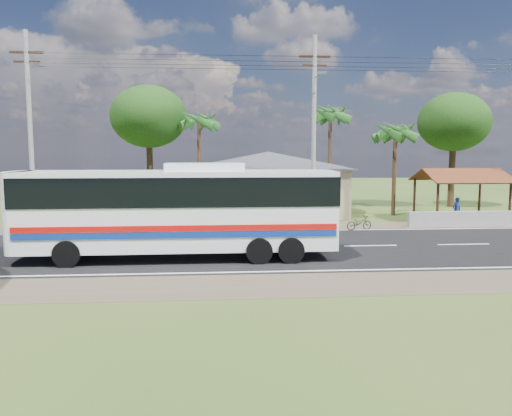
{
  "coord_description": "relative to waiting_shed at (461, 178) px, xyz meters",
  "views": [
    {
      "loc": [
        -2.58,
        -22.45,
        4.38
      ],
      "look_at": [
        -0.79,
        1.0,
        1.73
      ],
      "focal_mm": 35.0,
      "sensor_mm": 36.0,
      "label": 1
    }
  ],
  "objects": [
    {
      "name": "ground",
      "position": [
        -13.0,
        -8.5,
        -2.73
      ],
      "size": [
        120.0,
        120.0,
        0.0
      ],
      "primitive_type": "plane",
      "color": "#2F4A1A",
      "rests_on": "ground"
    },
    {
      "name": "road",
      "position": [
        -13.0,
        -8.5,
        -2.72
      ],
      "size": [
        120.0,
        16.0,
        0.03
      ],
      "color": "black",
      "rests_on": "ground"
    },
    {
      "name": "house",
      "position": [
        -12.0,
        4.5,
        -0.09
      ],
      "size": [
        12.4,
        10.0,
        5.0
      ],
      "color": "tan",
      "rests_on": "ground"
    },
    {
      "name": "waiting_shed",
      "position": [
        0.0,
        0.0,
        0.0
      ],
      "size": [
        5.2,
        4.48,
        3.35
      ],
      "color": "#371F14",
      "rests_on": "ground"
    },
    {
      "name": "concrete_barrier",
      "position": [
        -1.0,
        -2.9,
        -2.28
      ],
      "size": [
        7.0,
        0.3,
        0.9
      ],
      "primitive_type": "cube",
      "color": "#9E9E99",
      "rests_on": "ground"
    },
    {
      "name": "utility_poles",
      "position": [
        -10.33,
        -2.01,
        3.04
      ],
      "size": [
        32.8,
        2.22,
        11.0
      ],
      "color": "#9E9E99",
      "rests_on": "ground"
    },
    {
      "name": "palm_near",
      "position": [
        -3.5,
        2.5,
        2.98
      ],
      "size": [
        2.8,
        2.8,
        6.7
      ],
      "color": "#47301E",
      "rests_on": "ground"
    },
    {
      "name": "palm_mid",
      "position": [
        -7.0,
        7.0,
        4.43
      ],
      "size": [
        2.8,
        2.8,
        8.2
      ],
      "color": "#47301E",
      "rests_on": "ground"
    },
    {
      "name": "palm_far",
      "position": [
        -17.0,
        7.5,
        3.95
      ],
      "size": [
        2.8,
        2.8,
        7.7
      ],
      "color": "#47301E",
      "rests_on": "ground"
    },
    {
      "name": "tree_behind_house",
      "position": [
        -21.0,
        9.5,
        4.39
      ],
      "size": [
        6.0,
        6.0,
        9.61
      ],
      "color": "#47301E",
      "rests_on": "ground"
    },
    {
      "name": "tree_behind_shed",
      "position": [
        3.0,
        7.5,
        3.95
      ],
      "size": [
        5.6,
        5.6,
        9.02
      ],
      "color": "#47301E",
      "rests_on": "ground"
    },
    {
      "name": "coach_bus",
      "position": [
        -17.14,
        -10.62,
        -0.48
      ],
      "size": [
        12.68,
        2.83,
        3.93
      ],
      "rotation": [
        0.0,
        0.0,
        0.01
      ],
      "color": "white",
      "rests_on": "ground"
    },
    {
      "name": "motorcycle",
      "position": [
        -7.69,
        -3.73,
        -2.32
      ],
      "size": [
        1.63,
        0.92,
        0.81
      ],
      "primitive_type": "imported",
      "rotation": [
        0.0,
        0.0,
        1.83
      ],
      "color": "black",
      "rests_on": "ground"
    },
    {
      "name": "person",
      "position": [
        -0.97,
        -1.57,
        -1.93
      ],
      "size": [
        0.64,
        0.48,
        1.6
      ],
      "primitive_type": "imported",
      "rotation": [
        0.0,
        0.0,
        3.32
      ],
      "color": "navy",
      "rests_on": "ground"
    }
  ]
}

